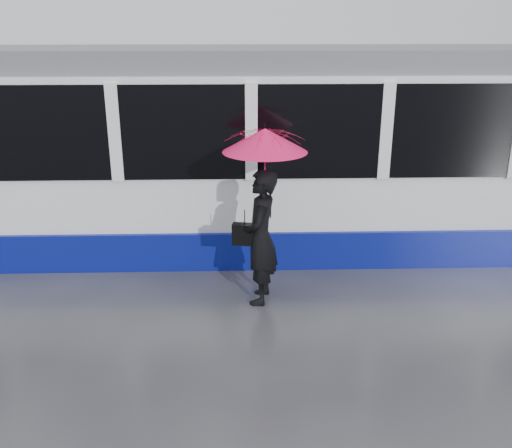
{
  "coord_description": "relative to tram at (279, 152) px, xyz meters",
  "views": [
    {
      "loc": [
        0.54,
        -7.06,
        3.78
      ],
      "look_at": [
        0.78,
        0.36,
        1.1
      ],
      "focal_mm": 40.0,
      "sensor_mm": 36.0,
      "label": 1
    }
  ],
  "objects": [
    {
      "name": "woman",
      "position": [
        -0.4,
        -2.28,
        -0.69
      ],
      "size": [
        0.56,
        0.76,
        1.9
      ],
      "primitive_type": "imported",
      "rotation": [
        0.0,
        0.0,
        -1.73
      ],
      "color": "black",
      "rests_on": "ground"
    },
    {
      "name": "tram",
      "position": [
        0.0,
        0.0,
        0.0
      ],
      "size": [
        26.0,
        2.56,
        3.35
      ],
      "color": "white",
      "rests_on": "ground"
    },
    {
      "name": "rails",
      "position": [
        -1.24,
        -0.0,
        -1.63
      ],
      "size": [
        34.0,
        1.51,
        0.02
      ],
      "color": "#3F3D38",
      "rests_on": "ground"
    },
    {
      "name": "umbrella",
      "position": [
        -0.35,
        -2.28,
        0.45
      ],
      "size": [
        1.28,
        1.28,
        1.28
      ],
      "rotation": [
        0.0,
        0.0,
        -0.16
      ],
      "color": "#FF1577",
      "rests_on": "ground"
    },
    {
      "name": "ground",
      "position": [
        -1.24,
        -2.5,
        -1.64
      ],
      "size": [
        90.0,
        90.0,
        0.0
      ],
      "primitive_type": "plane",
      "color": "#2E2D33",
      "rests_on": "ground"
    },
    {
      "name": "handbag",
      "position": [
        -0.62,
        -2.26,
        -0.64
      ],
      "size": [
        0.36,
        0.2,
        0.47
      ],
      "rotation": [
        0.0,
        0.0,
        -0.16
      ],
      "color": "black",
      "rests_on": "ground"
    }
  ]
}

